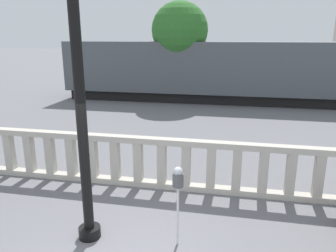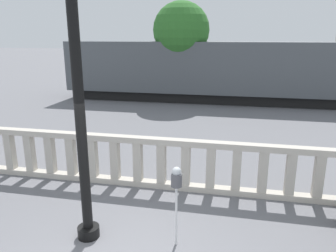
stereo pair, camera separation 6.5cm
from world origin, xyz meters
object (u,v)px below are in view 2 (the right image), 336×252
at_px(tree_left, 181,31).
at_px(parking_meter, 177,182).
at_px(train_near, 267,71).
at_px(lamppost, 75,53).

bearing_deg(tree_left, parking_meter, -80.58).
xyz_separation_m(train_near, tree_left, (-4.59, -0.40, 2.06)).
distance_m(train_near, tree_left, 5.05).
xyz_separation_m(lamppost, parking_meter, (1.61, 0.10, -2.10)).
height_order(lamppost, tree_left, lamppost).
xyz_separation_m(parking_meter, tree_left, (-2.14, 12.89, 2.58)).
height_order(parking_meter, tree_left, tree_left).
bearing_deg(lamppost, parking_meter, 3.68).
relative_size(parking_meter, train_near, 0.07).
bearing_deg(tree_left, lamppost, -87.66).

